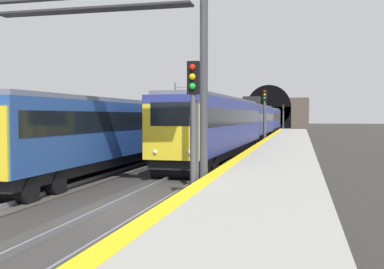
{
  "coord_description": "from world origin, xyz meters",
  "views": [
    {
      "loc": [
        -13.34,
        -5.2,
        3.01
      ],
      "look_at": [
        10.39,
        0.52,
        1.98
      ],
      "focal_mm": 42.53,
      "sensor_mm": 36.0,
      "label": 1
    }
  ],
  "objects_px": {
    "train_adjacent_platform": "(166,126)",
    "catenary_mast_near": "(176,110)",
    "overhead_signal_gantry": "(91,41)",
    "railway_signal_mid": "(265,113)",
    "train_main_approaching": "(252,121)",
    "railway_signal_near": "(193,119)",
    "railway_signal_far": "(283,115)"
  },
  "relations": [
    {
      "from": "railway_signal_near",
      "to": "railway_signal_far",
      "type": "xyz_separation_m",
      "value": [
        74.03,
        -0.0,
        0.22
      ]
    },
    {
      "from": "railway_signal_near",
      "to": "railway_signal_far",
      "type": "bearing_deg",
      "value": -180.0
    },
    {
      "from": "railway_signal_far",
      "to": "train_adjacent_platform",
      "type": "bearing_deg",
      "value": -6.77
    },
    {
      "from": "train_adjacent_platform",
      "to": "railway_signal_far",
      "type": "bearing_deg",
      "value": 174.07
    },
    {
      "from": "railway_signal_mid",
      "to": "railway_signal_near",
      "type": "bearing_deg",
      "value": 0.0
    },
    {
      "from": "railway_signal_mid",
      "to": "overhead_signal_gantry",
      "type": "relative_size",
      "value": 0.62
    },
    {
      "from": "catenary_mast_near",
      "to": "train_main_approaching",
      "type": "bearing_deg",
      "value": -129.16
    },
    {
      "from": "train_main_approaching",
      "to": "overhead_signal_gantry",
      "type": "distance_m",
      "value": 33.77
    },
    {
      "from": "railway_signal_far",
      "to": "catenary_mast_near",
      "type": "relative_size",
      "value": 0.7
    },
    {
      "from": "railway_signal_far",
      "to": "overhead_signal_gantry",
      "type": "xyz_separation_m",
      "value": [
        -72.62,
        4.21,
        2.66
      ]
    },
    {
      "from": "overhead_signal_gantry",
      "to": "catenary_mast_near",
      "type": "relative_size",
      "value": 1.2
    },
    {
      "from": "overhead_signal_gantry",
      "to": "catenary_mast_near",
      "type": "distance_m",
      "value": 43.41
    },
    {
      "from": "railway_signal_mid",
      "to": "catenary_mast_near",
      "type": "height_order",
      "value": "catenary_mast_near"
    },
    {
      "from": "train_main_approaching",
      "to": "catenary_mast_near",
      "type": "relative_size",
      "value": 8.18
    },
    {
      "from": "train_adjacent_platform",
      "to": "railway_signal_mid",
      "type": "xyz_separation_m",
      "value": [
        10.35,
        -6.57,
        1.06
      ]
    },
    {
      "from": "overhead_signal_gantry",
      "to": "railway_signal_near",
      "type": "bearing_deg",
      "value": -108.47
    },
    {
      "from": "overhead_signal_gantry",
      "to": "railway_signal_far",
      "type": "bearing_deg",
      "value": -3.32
    },
    {
      "from": "train_main_approaching",
      "to": "railway_signal_mid",
      "type": "xyz_separation_m",
      "value": [
        -5.93,
        -1.84,
        0.91
      ]
    },
    {
      "from": "overhead_signal_gantry",
      "to": "train_main_approaching",
      "type": "bearing_deg",
      "value": -4.03
    },
    {
      "from": "train_adjacent_platform",
      "to": "catenary_mast_near",
      "type": "relative_size",
      "value": 5.64
    },
    {
      "from": "train_adjacent_platform",
      "to": "overhead_signal_gantry",
      "type": "relative_size",
      "value": 4.71
    },
    {
      "from": "railway_signal_near",
      "to": "railway_signal_far",
      "type": "distance_m",
      "value": 74.03
    },
    {
      "from": "train_adjacent_platform",
      "to": "overhead_signal_gantry",
      "type": "xyz_separation_m",
      "value": [
        -17.23,
        -2.36,
        3.55
      ]
    },
    {
      "from": "railway_signal_far",
      "to": "catenary_mast_near",
      "type": "xyz_separation_m",
      "value": [
        -30.14,
        12.87,
        0.66
      ]
    },
    {
      "from": "railway_signal_far",
      "to": "train_main_approaching",
      "type": "bearing_deg",
      "value": -2.7
    },
    {
      "from": "train_adjacent_platform",
      "to": "catenary_mast_near",
      "type": "bearing_deg",
      "value": -165.16
    },
    {
      "from": "train_main_approaching",
      "to": "train_adjacent_platform",
      "type": "bearing_deg",
      "value": -14.56
    },
    {
      "from": "railway_signal_far",
      "to": "overhead_signal_gantry",
      "type": "distance_m",
      "value": 72.79
    },
    {
      "from": "train_adjacent_platform",
      "to": "railway_signal_near",
      "type": "height_order",
      "value": "train_adjacent_platform"
    },
    {
      "from": "train_main_approaching",
      "to": "train_adjacent_platform",
      "type": "height_order",
      "value": "train_main_approaching"
    },
    {
      "from": "railway_signal_mid",
      "to": "catenary_mast_near",
      "type": "xyz_separation_m",
      "value": [
        14.9,
        12.87,
        0.49
      ]
    },
    {
      "from": "train_main_approaching",
      "to": "overhead_signal_gantry",
      "type": "height_order",
      "value": "overhead_signal_gantry"
    }
  ]
}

